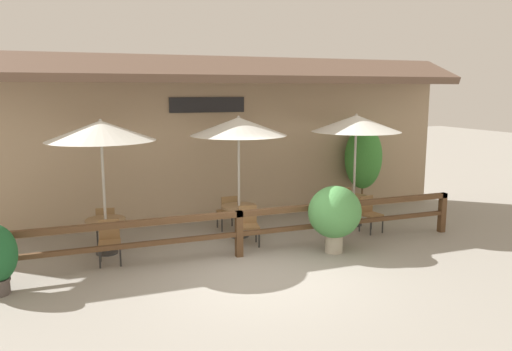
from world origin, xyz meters
TOP-DOWN VIEW (x-y plane):
  - ground_plane at (0.00, 0.00)m, footprint 60.00×60.00m
  - building_facade at (0.00, 4.10)m, footprint 14.28×1.49m
  - patio_railing at (0.00, 1.05)m, footprint 10.40×0.14m
  - patio_umbrella_near at (-2.52, 2.21)m, footprint 2.18×2.18m
  - dining_table_near at (-2.52, 2.21)m, footprint 0.82×0.82m
  - chair_near_streetside at (-2.50, 1.58)m, footprint 0.45×0.45m
  - chair_near_wallside at (-2.46, 2.84)m, footprint 0.49×0.49m
  - patio_umbrella_middle at (0.45, 2.39)m, footprint 2.18×2.18m
  - dining_table_middle at (0.45, 2.39)m, footprint 0.82×0.82m
  - chair_middle_streetside at (0.46, 1.75)m, footprint 0.49×0.49m
  - chair_middle_wallside at (0.38, 3.04)m, footprint 0.42×0.42m
  - patio_umbrella_far at (3.47, 2.33)m, footprint 2.18×2.18m
  - dining_table_far at (3.47, 2.33)m, footprint 0.82×0.82m
  - chair_far_streetside at (3.51, 1.68)m, footprint 0.49×0.49m
  - chair_far_wallside at (3.49, 2.99)m, footprint 0.46×0.46m
  - potted_plant_small_flowering at (1.95, 0.61)m, footprint 1.13×1.02m
  - potted_plant_tall_tropical at (4.50, 3.55)m, footprint 1.06×0.95m

SIDE VIEW (x-z plane):
  - ground_plane at x=0.00m, z-range 0.00..0.00m
  - chair_near_streetside at x=-2.50m, z-range 0.05..0.90m
  - chair_near_wallside at x=-2.46m, z-range 0.05..0.90m
  - chair_middle_streetside at x=0.46m, z-range 0.05..0.90m
  - chair_middle_wallside at x=0.38m, z-range 0.05..0.90m
  - chair_far_streetside at x=3.51m, z-range 0.05..0.90m
  - chair_far_wallside at x=3.49m, z-range 0.05..0.90m
  - dining_table_near at x=-2.52m, z-range 0.22..0.95m
  - dining_table_middle at x=0.45m, z-range 0.22..0.95m
  - dining_table_far at x=3.47m, z-range 0.22..0.95m
  - patio_railing at x=0.00m, z-range 0.22..1.17m
  - potted_plant_small_flowering at x=1.95m, z-range 0.13..1.54m
  - potted_plant_tall_tropical at x=4.50m, z-range 0.29..2.68m
  - building_facade at x=0.00m, z-range 0.05..4.28m
  - patio_umbrella_near at x=-2.52m, z-range 1.16..3.96m
  - patio_umbrella_middle at x=0.45m, z-range 1.16..3.96m
  - patio_umbrella_far at x=3.47m, z-range 1.16..3.96m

